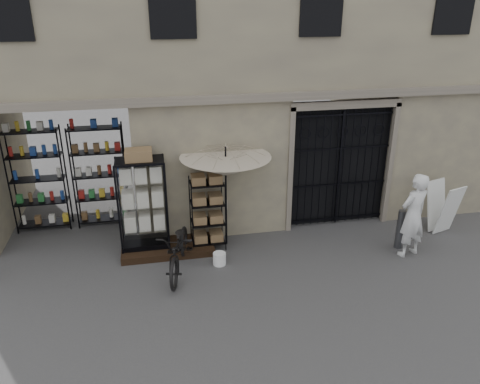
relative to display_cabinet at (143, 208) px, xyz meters
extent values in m
plane|color=black|center=(2.86, -1.67, -1.04)|extent=(80.00, 80.00, 0.00)
cube|color=gray|center=(2.86, 2.33, 3.46)|extent=(14.00, 4.00, 9.00)
cube|color=black|center=(-1.64, 1.13, 0.46)|extent=(3.00, 1.70, 3.00)
cube|color=black|center=(-1.69, 1.63, 0.21)|extent=(2.70, 0.50, 2.50)
cube|color=black|center=(4.61, 0.61, 0.46)|extent=(2.50, 0.06, 3.00)
cube|color=black|center=(4.61, 0.45, 0.41)|extent=(0.05, 0.05, 2.80)
cube|color=black|center=(0.46, -0.12, -0.96)|extent=(2.00, 0.90, 0.15)
cube|color=black|center=(0.00, 0.01, -0.83)|extent=(1.00, 0.62, 0.11)
cube|color=silver|center=(0.01, -0.30, 0.10)|extent=(0.92, 0.03, 1.84)
cube|color=silver|center=(0.00, 0.01, -0.01)|extent=(0.84, 0.46, 1.54)
cube|color=olive|center=(0.00, 0.01, 1.14)|extent=(0.56, 0.43, 0.22)
cube|color=black|center=(1.37, -0.07, -0.22)|extent=(0.81, 0.65, 1.63)
cube|color=olive|center=(1.37, -0.07, -0.27)|extent=(0.69, 0.53, 1.23)
cylinder|color=black|center=(1.79, -0.05, 0.12)|extent=(0.05, 0.05, 2.31)
imported|color=#B9A590|center=(1.79, -0.05, 0.96)|extent=(2.20, 2.22, 1.56)
cylinder|color=white|center=(1.50, -0.89, -0.91)|extent=(0.31, 0.31, 0.26)
imported|color=black|center=(0.67, -0.99, -1.04)|extent=(0.89, 1.15, 1.95)
cylinder|color=#515256|center=(5.54, -0.97, -0.58)|extent=(0.17, 0.17, 0.91)
imported|color=silver|center=(5.60, -1.28, -1.04)|extent=(1.21, 1.99, 0.45)
cube|color=silver|center=(6.96, -0.61, -0.41)|extent=(0.63, 0.44, 1.20)
cube|color=silver|center=(6.85, -0.26, -0.41)|extent=(0.63, 0.44, 1.20)
camera|label=1|loc=(0.24, -9.32, 4.17)|focal=35.00mm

